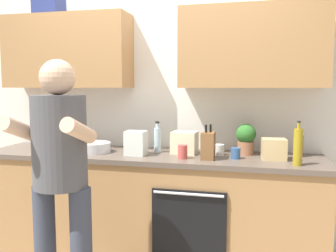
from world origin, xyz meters
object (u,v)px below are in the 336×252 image
bottle_vinegar (299,146)px  cup_coffee (219,150)px  potted_herb (246,138)px  grocery_bag_bread (274,149)px  person_standing (60,166)px  mixing_bowl (93,147)px  cup_tea (236,153)px  grocery_bag_rice (184,143)px  grocery_bag_produce (136,143)px  bottle_wine (57,136)px  bottle_oil (298,147)px  knife_block (208,146)px  cup_ceramic (183,152)px  bottle_water (157,139)px  bottle_juice (37,131)px

bottle_vinegar → cup_coffee: (-0.63, -0.07, -0.05)m
potted_herb → grocery_bag_bread: potted_herb is taller
grocery_bag_bread → person_standing: bearing=-147.9°
grocery_bag_bread → bottle_vinegar: bearing=38.5°
mixing_bowl → potted_herb: 1.29m
mixing_bowl → bottle_vinegar: bearing=6.4°
cup_coffee → cup_tea: size_ratio=1.05×
grocery_bag_rice → grocery_bag_produce: grocery_bag_produce is taller
bottle_vinegar → bottle_wine: 2.04m
bottle_oil → bottle_wine: (-1.99, 0.14, -0.01)m
knife_block → mixing_bowl: bearing=176.1°
cup_ceramic → grocery_bag_rice: 0.23m
grocery_bag_rice → bottle_vinegar: bearing=3.9°
mixing_bowl → knife_block: (1.00, -0.07, 0.06)m
cup_coffee → grocery_bag_rice: bearing=177.7°
bottle_water → cup_tea: (0.67, -0.13, -0.07)m
bottle_vinegar → grocery_bag_bread: size_ratio=1.21×
cup_tea → mixing_bowl: 1.20m
cup_tea → grocery_bag_produce: grocery_bag_produce is taller
bottle_vinegar → bottle_juice: bottle_juice is taller
person_standing → cup_ceramic: person_standing is taller
bottle_oil → mixing_bowl: bearing=175.0°
bottle_juice → potted_herb: bearing=1.0°
bottle_wine → grocery_bag_bread: bottle_wine is taller
bottle_oil → knife_block: (-0.65, 0.08, -0.03)m
bottle_wine → grocery_bag_rice: (1.11, 0.13, -0.04)m
bottle_oil → cup_tea: (-0.44, 0.14, -0.09)m
bottle_vinegar → grocery_bag_produce: bottle_vinegar is taller
bottle_wine → mixing_bowl: 0.35m
person_standing → cup_tea: 1.33m
bottle_vinegar → bottle_water: bearing=-176.9°
bottle_oil → grocery_bag_bread: 0.24m
cup_coffee → grocery_bag_produce: grocery_bag_produce is taller
bottle_juice → bottle_water: 1.18m
bottle_wine → cup_coffee: (1.40, 0.12, -0.09)m
bottle_water → grocery_bag_bread: bearing=-5.9°
cup_ceramic → mixing_bowl: (-0.80, 0.09, -0.01)m
bottle_oil → bottle_juice: bearing=172.5°
bottle_oil → knife_block: bearing=173.2°
bottle_juice → grocery_bag_rice: (1.42, -0.03, -0.05)m
cup_tea → grocery_bag_bread: size_ratio=0.48×
knife_block → grocery_bag_bread: (0.49, 0.10, -0.02)m
bottle_water → potted_herb: 0.74m
person_standing → grocery_bag_produce: 0.82m
bottle_water → cup_ceramic: bearing=-39.9°
cup_coffee → grocery_bag_produce: bearing=-167.5°
bottle_juice → grocery_bag_bread: bottle_juice is taller
bottle_wine → knife_block: bearing=-2.6°
bottle_oil → cup_ceramic: 0.85m
bottle_juice → cup_tea: bearing=-4.9°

